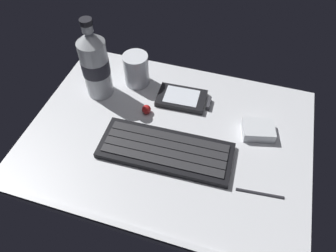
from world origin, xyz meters
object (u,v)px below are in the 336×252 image
object	(u,v)px
juice_cup	(136,71)
water_bottle	(95,64)
trackball_mouse	(146,109)
handheld_device	(184,99)
charger_block	(258,130)
keyboard	(166,150)
stylus_pen	(260,193)

from	to	relation	value
juice_cup	water_bottle	xyz separation A→B (cm)	(-7.74, -6.09, 5.10)
water_bottle	trackball_mouse	xyz separation A→B (cm)	(13.69, -3.48, -7.91)
handheld_device	charger_block	distance (cm)	19.60
juice_cup	keyboard	bearing A→B (deg)	-54.54
handheld_device	water_bottle	bearing A→B (deg)	-171.92
water_bottle	trackball_mouse	bearing A→B (deg)	-14.25
juice_cup	trackball_mouse	bearing A→B (deg)	-58.12
keyboard	handheld_device	bearing A→B (deg)	91.10
juice_cup	water_bottle	bearing A→B (deg)	-141.84
juice_cup	stylus_pen	bearing A→B (deg)	-34.12
water_bottle	trackball_mouse	size ratio (longest dim) A/B	9.45
charger_block	keyboard	bearing A→B (deg)	-148.58
keyboard	water_bottle	distance (cm)	26.80
trackball_mouse	keyboard	bearing A→B (deg)	-51.39
juice_cup	charger_block	size ratio (longest dim) A/B	1.21
handheld_device	trackball_mouse	distance (cm)	10.06
handheld_device	water_bottle	world-z (taller)	water_bottle
keyboard	trackball_mouse	xyz separation A→B (cm)	(-7.98, 9.99, 0.29)
keyboard	stylus_pen	distance (cm)	21.38
trackball_mouse	handheld_device	bearing A→B (deg)	40.35
handheld_device	stylus_pen	xyz separation A→B (cm)	(21.29, -20.59, -0.38)
keyboard	handheld_device	world-z (taller)	keyboard
juice_cup	water_bottle	distance (cm)	11.09
handheld_device	charger_block	xyz separation A→B (cm)	(18.91, -5.14, 0.47)
keyboard	charger_block	size ratio (longest dim) A/B	4.19
water_bottle	charger_block	xyz separation A→B (cm)	(40.26, -2.11, -7.81)
juice_cup	stylus_pen	xyz separation A→B (cm)	(34.90, -23.65, -3.56)
keyboard	handheld_device	size ratio (longest dim) A/B	2.25
charger_block	trackball_mouse	size ratio (longest dim) A/B	3.18
juice_cup	water_bottle	size ratio (longest dim) A/B	0.41
handheld_device	stylus_pen	size ratio (longest dim) A/B	1.37
juice_cup	charger_block	xyz separation A→B (cm)	(32.51, -8.20, -2.71)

